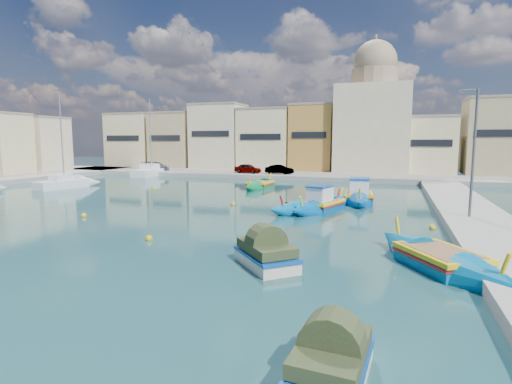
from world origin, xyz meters
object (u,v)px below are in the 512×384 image
at_px(yacht_north, 157,172).
at_px(luzzu_turquoise_cabin, 322,205).
at_px(luzzu_cyan_mid, 312,207).
at_px(yacht_midnorth, 75,184).
at_px(tender_far, 331,363).
at_px(tender_near, 266,255).
at_px(luzzu_cyan_south, 440,262).
at_px(church_block, 373,117).
at_px(luzzu_blue_cabin, 359,197).
at_px(quay_street_lamp, 473,152).
at_px(luzzu_green, 261,186).

bearing_deg(yacht_north, luzzu_turquoise_cabin, -37.67).
relative_size(luzzu_cyan_mid, yacht_midnorth, 0.77).
relative_size(tender_far, yacht_midnorth, 0.27).
bearing_deg(tender_near, luzzu_turquoise_cabin, 90.52).
height_order(luzzu_cyan_south, yacht_midnorth, yacht_midnorth).
height_order(church_block, luzzu_cyan_mid, church_block).
height_order(church_block, luzzu_cyan_south, church_block).
height_order(church_block, luzzu_blue_cabin, church_block).
bearing_deg(tender_far, church_block, 92.24).
relative_size(luzzu_cyan_mid, tender_far, 2.89).
xyz_separation_m(quay_street_lamp, luzzu_green, (-17.61, 13.57, -4.08)).
relative_size(tender_far, yacht_north, 0.24).
distance_m(luzzu_cyan_mid, tender_near, 13.33).
distance_m(luzzu_blue_cabin, luzzu_cyan_mid, 6.02).
bearing_deg(tender_far, tender_near, 117.68).
xyz_separation_m(quay_street_lamp, tender_near, (-9.00, -11.61, -3.87)).
distance_m(luzzu_blue_cabin, yacht_midnorth, 29.75).
xyz_separation_m(luzzu_turquoise_cabin, luzzu_cyan_mid, (-0.67, -0.59, -0.08)).
height_order(luzzu_cyan_mid, tender_near, luzzu_cyan_mid).
xyz_separation_m(church_block, luzzu_green, (-10.17, -20.43, -8.15)).
bearing_deg(luzzu_green, tender_far, -69.13).
relative_size(luzzu_blue_cabin, luzzu_cyan_mid, 1.11).
relative_size(luzzu_cyan_south, yacht_midnorth, 0.79).
distance_m(tender_far, yacht_midnorth, 40.74).
xyz_separation_m(church_block, tender_near, (-1.55, -45.61, -7.95)).
bearing_deg(luzzu_cyan_mid, yacht_north, 140.90).
bearing_deg(tender_far, yacht_north, 126.74).
xyz_separation_m(quay_street_lamp, luzzu_turquoise_cabin, (-9.12, 2.28, -4.00)).
distance_m(luzzu_green, luzzu_cyan_south, 27.72).
bearing_deg(tender_near, luzzu_blue_cabin, 83.72).
xyz_separation_m(quay_street_lamp, yacht_midnorth, (-36.69, 7.59, -3.93)).
height_order(church_block, quay_street_lamp, church_block).
height_order(luzzu_cyan_south, yacht_north, yacht_north).
relative_size(luzzu_cyan_south, tender_near, 2.41).
xyz_separation_m(luzzu_blue_cabin, luzzu_green, (-10.67, 6.58, -0.12)).
bearing_deg(church_block, yacht_north, -160.76).
height_order(tender_far, yacht_midnorth, yacht_midnorth).
height_order(luzzu_blue_cabin, luzzu_green, luzzu_blue_cabin).
height_order(church_block, yacht_midnorth, church_block).
bearing_deg(tender_far, yacht_midnorth, 140.21).
relative_size(luzzu_cyan_mid, luzzu_green, 1.01).
bearing_deg(luzzu_cyan_mid, church_block, 85.85).
relative_size(quay_street_lamp, luzzu_green, 1.02).
xyz_separation_m(luzzu_green, luzzu_cyan_south, (15.17, -23.20, 0.02)).
bearing_deg(luzzu_blue_cabin, luzzu_cyan_mid, -118.16).
bearing_deg(yacht_north, tender_far, -53.26).
xyz_separation_m(church_block, yacht_midnorth, (-29.25, -26.41, -8.00)).
distance_m(church_block, luzzu_cyan_mid, 33.40).
relative_size(luzzu_cyan_mid, luzzu_cyan_south, 0.98).
height_order(luzzu_turquoise_cabin, luzzu_cyan_south, luzzu_turquoise_cabin).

